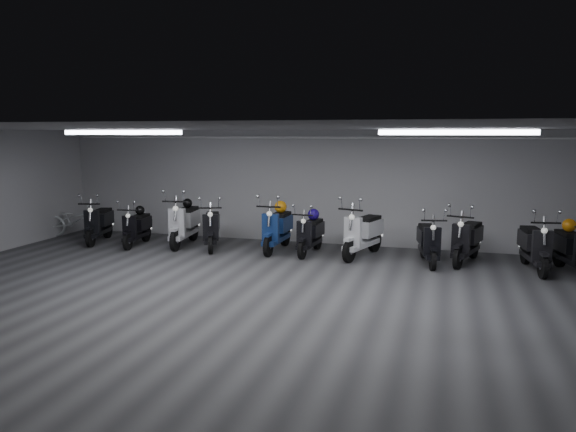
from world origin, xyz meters
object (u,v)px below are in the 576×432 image
(scooter_3, at_px, (212,221))
(scooter_9, at_px, (535,238))
(scooter_2, at_px, (184,216))
(scooter_7, at_px, (429,235))
(helmet_4, at_px, (187,203))
(scooter_4, at_px, (277,222))
(helmet_0, at_px, (140,210))
(bicycle, at_px, (75,217))
(scooter_10, at_px, (574,242))
(scooter_6, at_px, (363,226))
(scooter_5, at_px, (310,228))
(helmet_1, at_px, (569,225))
(helmet_2, at_px, (281,207))
(scooter_8, at_px, (467,232))
(scooter_0, at_px, (99,217))
(scooter_1, at_px, (137,222))
(helmet_3, at_px, (313,214))

(scooter_3, relative_size, scooter_9, 0.99)
(scooter_2, distance_m, scooter_7, 5.79)
(scooter_7, xyz_separation_m, helmet_4, (-5.82, 0.53, 0.38))
(scooter_4, relative_size, helmet_0, 8.15)
(bicycle, bearing_deg, scooter_10, -108.94)
(scooter_3, relative_size, helmet_4, 7.48)
(helmet_4, bearing_deg, scooter_3, -26.15)
(scooter_6, bearing_deg, scooter_5, -159.94)
(helmet_1, bearing_deg, scooter_5, 179.69)
(scooter_5, height_order, scooter_7, scooter_7)
(helmet_2, bearing_deg, scooter_6, -8.90)
(scooter_5, distance_m, scooter_6, 1.19)
(scooter_3, relative_size, scooter_4, 0.94)
(scooter_4, xyz_separation_m, bicycle, (-5.66, 0.17, -0.16))
(scooter_3, xyz_separation_m, scooter_8, (5.77, 0.14, 0.01))
(scooter_7, height_order, scooter_10, scooter_10)
(scooter_4, bearing_deg, helmet_0, -176.13)
(helmet_4, bearing_deg, scooter_5, -5.77)
(scooter_6, distance_m, helmet_1, 4.10)
(scooter_0, bearing_deg, helmet_2, -8.15)
(scooter_6, xyz_separation_m, bicycle, (-7.66, 0.23, -0.16))
(scooter_8, distance_m, helmet_2, 4.22)
(scooter_8, bearing_deg, scooter_7, -143.46)
(scooter_6, bearing_deg, scooter_4, -163.92)
(bicycle, height_order, helmet_2, helmet_2)
(scooter_5, bearing_deg, scooter_0, -173.19)
(scooter_5, height_order, helmet_2, scooter_5)
(scooter_0, bearing_deg, scooter_5, -13.01)
(scooter_8, bearing_deg, scooter_0, -161.06)
(scooter_1, height_order, scooter_3, scooter_3)
(helmet_1, bearing_deg, scooter_0, -179.10)
(bicycle, xyz_separation_m, helmet_1, (11.76, -0.30, 0.39))
(scooter_8, xyz_separation_m, scooter_10, (1.96, -0.32, -0.03))
(scooter_2, relative_size, scooter_9, 1.09)
(scooter_6, relative_size, helmet_3, 7.08)
(bicycle, distance_m, helmet_4, 3.30)
(bicycle, relative_size, helmet_4, 7.07)
(helmet_0, bearing_deg, scooter_0, -173.47)
(scooter_5, bearing_deg, scooter_2, -176.31)
(helmet_1, height_order, helmet_4, helmet_4)
(scooter_3, height_order, scooter_10, scooter_3)
(scooter_7, xyz_separation_m, helmet_3, (-2.59, 0.43, 0.25))
(scooter_1, distance_m, scooter_6, 5.48)
(scooter_0, bearing_deg, helmet_1, -14.19)
(helmet_3, xyz_separation_m, helmet_4, (-3.23, 0.10, 0.13))
(scooter_9, bearing_deg, scooter_3, 171.19)
(bicycle, height_order, scooter_10, scooter_10)
(scooter_10, height_order, helmet_1, scooter_10)
(bicycle, bearing_deg, scooter_7, -109.39)
(scooter_0, bearing_deg, bicycle, 140.87)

